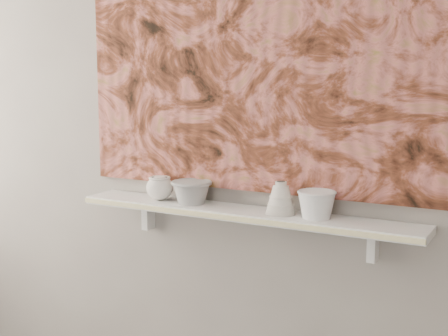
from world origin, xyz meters
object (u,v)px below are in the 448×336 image
Objects in this scene: bowl_grey at (192,192)px; bell_vessel at (281,198)px; painting at (253,49)px; shelf at (243,213)px; bowl_white at (317,204)px; cup_cream at (160,188)px.

bell_vessel is at bearing 0.00° from bowl_grey.
bell_vessel is at bearing -27.14° from painting.
shelf is 0.30m from bowl_white.
bell_vessel is at bearing 0.00° from shelf.
bowl_white is (0.14, 0.00, -0.01)m from bell_vessel.
bowl_white is (0.30, 0.00, 0.07)m from shelf.
painting reaches higher than bell_vessel.
painting is at bearing 19.30° from bowl_grey.
shelf is 12.66× the size of cup_cream.
cup_cream is 0.79× the size of bowl_white.
cup_cream is 0.54m from bell_vessel.
bowl_white reaches higher than bowl_grey.
shelf is 10.00× the size of bowl_white.
painting is 0.64m from bowl_white.
bell_vessel reaches higher than bowl_white.
shelf is 11.41× the size of bell_vessel.
shelf is 8.43× the size of bowl_grey.
shelf is at bearing 180.00° from bowl_white.
bowl_white is at bearing 0.00° from bell_vessel.
bowl_grey is 0.15m from cup_cream.
painting reaches higher than cup_cream.
bell_vessel reaches higher than bowl_grey.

